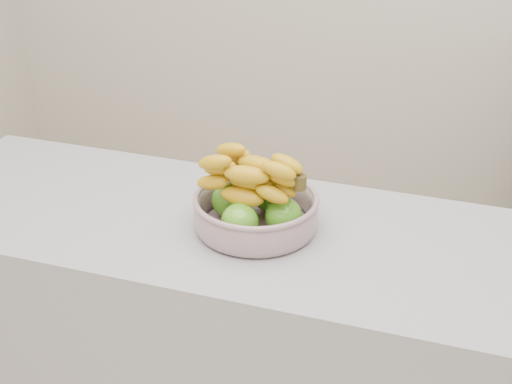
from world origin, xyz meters
TOP-DOWN VIEW (x-y plane):
  - counter at (0.00, 0.19)m, footprint 2.00×0.60m
  - fruit_bowl at (-0.07, 0.19)m, footprint 0.30×0.30m

SIDE VIEW (x-z plane):
  - counter at x=0.00m, z-range 0.00..0.90m
  - fruit_bowl at x=-0.07m, z-range 0.87..1.06m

